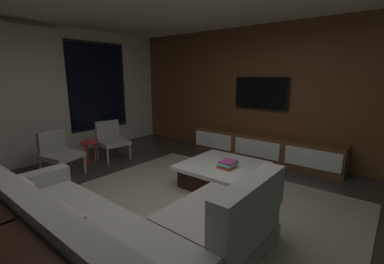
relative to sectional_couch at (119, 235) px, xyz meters
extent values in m
plane|color=#332B26|center=(0.90, 0.18, -0.29)|extent=(9.20, 9.20, 0.00)
cube|color=silver|center=(0.90, 3.84, 1.06)|extent=(6.60, 0.12, 2.70)
cube|color=black|center=(2.20, 3.78, 1.16)|extent=(1.52, 0.02, 2.02)
cube|color=black|center=(2.20, 3.76, 1.16)|extent=(1.40, 0.03, 1.90)
cube|color=beige|center=(0.35, 3.66, 1.01)|extent=(2.10, 0.12, 2.60)
cube|color=brown|center=(3.96, 0.18, 1.06)|extent=(0.12, 7.80, 2.70)
cube|color=gray|center=(1.25, 0.08, -0.28)|extent=(3.20, 3.80, 0.01)
cube|color=gray|center=(-0.24, 0.23, -0.20)|extent=(0.90, 2.50, 0.18)
cube|color=#9E9991|center=(-0.24, 0.23, 0.01)|extent=(0.86, 2.42, 0.24)
cube|color=#9E9991|center=(-0.59, 0.23, 0.33)|extent=(0.20, 2.50, 0.40)
cube|color=#9E9991|center=(-0.24, 1.38, 0.22)|extent=(0.90, 0.20, 0.18)
cube|color=gray|center=(0.74, -0.57, -0.20)|extent=(1.10, 0.90, 0.18)
cube|color=#9E9991|center=(0.74, -0.57, 0.01)|extent=(1.07, 0.86, 0.24)
cube|color=#9E9991|center=(0.74, -0.92, 0.33)|extent=(1.10, 0.20, 0.40)
cube|color=beige|center=(-0.47, 0.78, 0.29)|extent=(0.10, 0.36, 0.36)
cube|color=#B2A893|center=(-0.47, -0.07, 0.29)|extent=(0.10, 0.36, 0.36)
cube|color=black|center=(2.06, 0.20, -0.14)|extent=(1.00, 1.00, 0.30)
cube|color=white|center=(2.06, 0.20, 0.04)|extent=(1.16, 1.16, 0.06)
cube|color=#D84935|center=(1.96, 0.06, 0.09)|extent=(0.24, 0.21, 0.03)
cube|color=gold|center=(1.97, 0.05, 0.11)|extent=(0.24, 0.19, 0.02)
cube|color=#61D1C2|center=(1.97, 0.04, 0.14)|extent=(0.29, 0.22, 0.02)
cube|color=#BF458F|center=(1.97, 0.05, 0.16)|extent=(0.25, 0.20, 0.03)
cylinder|color=#B2ADA0|center=(1.98, 2.37, -0.11)|extent=(0.04, 0.04, 0.36)
cylinder|color=#B2ADA0|center=(1.50, 2.45, -0.11)|extent=(0.04, 0.04, 0.36)
cylinder|color=#B2ADA0|center=(2.06, 2.87, -0.11)|extent=(0.04, 0.04, 0.36)
cylinder|color=#B2ADA0|center=(1.58, 2.95, -0.11)|extent=(0.04, 0.04, 0.36)
cube|color=#9E9991|center=(1.78, 2.66, 0.07)|extent=(0.62, 0.64, 0.08)
cube|color=#9E9991|center=(1.82, 2.90, 0.30)|extent=(0.49, 0.16, 0.38)
cylinder|color=#B2ADA0|center=(0.99, 2.38, -0.11)|extent=(0.04, 0.04, 0.36)
cylinder|color=#B2ADA0|center=(0.52, 2.27, -0.11)|extent=(0.04, 0.04, 0.36)
cylinder|color=#B2ADA0|center=(0.88, 2.87, -0.11)|extent=(0.04, 0.04, 0.36)
cylinder|color=#B2ADA0|center=(0.41, 2.76, -0.11)|extent=(0.04, 0.04, 0.36)
cube|color=#9E9991|center=(0.70, 2.57, 0.07)|extent=(0.65, 0.67, 0.08)
cube|color=#9E9991|center=(0.64, 2.80, 0.30)|extent=(0.49, 0.19, 0.38)
cylinder|color=red|center=(1.20, 2.73, -0.06)|extent=(0.03, 0.03, 0.46)
cylinder|color=red|center=(1.40, 2.73, -0.06)|extent=(0.03, 0.03, 0.46)
cylinder|color=red|center=(1.30, 2.83, -0.06)|extent=(0.03, 0.03, 0.46)
cylinder|color=red|center=(1.30, 2.73, 0.16)|extent=(0.32, 0.32, 0.02)
cube|color=brown|center=(3.68, 0.28, -0.03)|extent=(0.44, 3.10, 0.52)
cube|color=white|center=(3.45, -0.76, 0.00)|extent=(0.02, 0.93, 0.33)
cube|color=white|center=(3.45, 0.28, 0.00)|extent=(0.02, 0.93, 0.33)
cube|color=white|center=(3.45, 1.33, 0.00)|extent=(0.02, 0.93, 0.33)
cube|color=black|center=(3.63, -0.57, -0.17)|extent=(0.33, 0.68, 0.19)
cube|color=beige|center=(3.63, -0.83, -0.18)|extent=(0.03, 0.04, 0.17)
cube|color=#89D7AA|center=(3.63, -0.76, -0.19)|extent=(0.03, 0.04, 0.15)
cube|color=#8FC392|center=(3.63, -0.68, -0.19)|extent=(0.03, 0.04, 0.15)
cube|color=tan|center=(3.63, -0.61, -0.19)|extent=(0.03, 0.04, 0.15)
cube|color=#9BD3B2|center=(3.63, -0.53, -0.18)|extent=(0.03, 0.04, 0.17)
cube|color=#75CC7B|center=(3.63, -0.46, -0.19)|extent=(0.03, 0.04, 0.15)
cube|color=#7384AE|center=(3.63, -0.39, -0.19)|extent=(0.03, 0.04, 0.14)
cube|color=#B14F9E|center=(3.63, -0.31, -0.19)|extent=(0.03, 0.04, 0.14)
cube|color=black|center=(3.85, 0.43, 1.06)|extent=(0.04, 1.14, 0.66)
cube|color=black|center=(3.85, 0.43, 1.06)|extent=(0.05, 1.10, 0.62)
camera|label=1|loc=(-1.23, -1.84, 1.42)|focal=24.35mm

